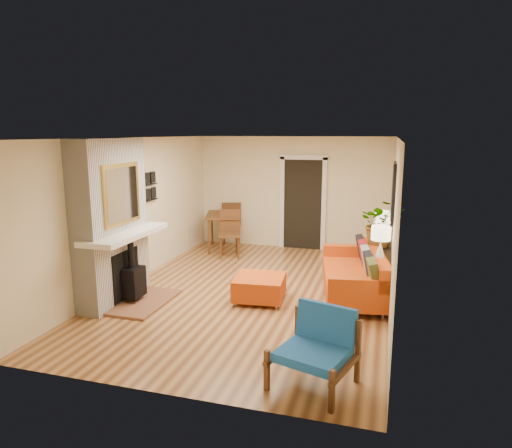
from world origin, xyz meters
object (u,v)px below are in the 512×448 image
object	(u,v)px
sofa	(358,274)
console_table	(380,257)
lamp_near	(381,239)
blue_chair	(318,343)
lamp_far	(382,222)
dining_table	(227,221)
houseplant	(382,223)
ottoman	(260,287)

from	to	relation	value
sofa	console_table	distance (m)	0.58
console_table	lamp_near	bearing A→B (deg)	-90.00
blue_chair	lamp_far	world-z (taller)	lamp_far
blue_chair	console_table	bearing A→B (deg)	80.24
dining_table	console_table	size ratio (longest dim) A/B	1.05
lamp_near	lamp_far	bearing A→B (deg)	90.00
houseplant	sofa	bearing A→B (deg)	-118.04
sofa	dining_table	bearing A→B (deg)	143.56
ottoman	dining_table	bearing A→B (deg)	118.58
console_table	lamp_far	world-z (taller)	lamp_far
dining_table	lamp_far	bearing A→B (deg)	-19.24
blue_chair	lamp_near	xyz separation A→B (m)	(0.57, 2.58, 0.62)
sofa	blue_chair	distance (m)	2.88
houseplant	lamp_far	bearing A→B (deg)	88.84
sofa	lamp_far	distance (m)	1.35
console_table	blue_chair	bearing A→B (deg)	-99.76
sofa	lamp_far	world-z (taller)	lamp_far
sofa	houseplant	world-z (taller)	houseplant
lamp_far	houseplant	bearing A→B (deg)	-91.16
sofa	dining_table	size ratio (longest dim) A/B	1.17
lamp_near	console_table	bearing A→B (deg)	90.00
sofa	ottoman	xyz separation A→B (m)	(-1.51, -0.68, -0.14)
ottoman	blue_chair	distance (m)	2.55
dining_table	houseplant	bearing A→B (deg)	-26.21
houseplant	lamp_near	bearing A→B (deg)	-89.37
lamp_far	ottoman	bearing A→B (deg)	-135.92
ottoman	houseplant	bearing A→B (deg)	35.17
dining_table	houseplant	xyz separation A→B (m)	(3.48, -1.71, 0.47)
ottoman	lamp_near	distance (m)	2.07
dining_table	houseplant	world-z (taller)	houseplant
blue_chair	console_table	size ratio (longest dim) A/B	0.53
dining_table	sofa	bearing A→B (deg)	-36.44
lamp_near	houseplant	world-z (taller)	houseplant
lamp_near	ottoman	bearing A→B (deg)	-168.07
ottoman	console_table	distance (m)	2.18
sofa	ottoman	size ratio (longest dim) A/B	2.66
dining_table	lamp_near	xyz separation A→B (m)	(3.49, -2.62, 0.39)
console_table	ottoman	bearing A→B (deg)	-149.22
console_table	houseplant	distance (m)	0.60
lamp_far	houseplant	size ratio (longest dim) A/B	0.64
console_table	dining_table	bearing A→B (deg)	151.33
lamp_far	console_table	bearing A→B (deg)	-90.00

